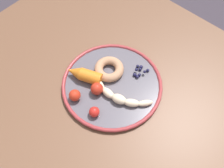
{
  "coord_description": "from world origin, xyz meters",
  "views": [
    {
      "loc": [
        -0.26,
        0.33,
        1.45
      ],
      "look_at": [
        0.01,
        0.03,
        0.75
      ],
      "focal_mm": 39.86,
      "sensor_mm": 36.0,
      "label": 1
    }
  ],
  "objects_px": {
    "carrot_orange": "(84,75)",
    "donut": "(108,70)",
    "blueberry_pile": "(140,71)",
    "tomato_near": "(97,89)",
    "dining_table": "(119,94)",
    "tomato_far": "(75,95)",
    "tomato_mid": "(94,112)",
    "plate": "(112,84)",
    "banana": "(120,97)"
  },
  "relations": [
    {
      "from": "banana",
      "to": "blueberry_pile",
      "type": "height_order",
      "value": "banana"
    },
    {
      "from": "dining_table",
      "to": "donut",
      "type": "height_order",
      "value": "donut"
    },
    {
      "from": "tomato_far",
      "to": "tomato_near",
      "type": "bearing_deg",
      "value": -119.63
    },
    {
      "from": "plate",
      "to": "tomato_near",
      "type": "distance_m",
      "value": 0.06
    },
    {
      "from": "plate",
      "to": "banana",
      "type": "xyz_separation_m",
      "value": [
        -0.05,
        0.02,
        0.02
      ]
    },
    {
      "from": "tomato_near",
      "to": "tomato_mid",
      "type": "height_order",
      "value": "tomato_near"
    },
    {
      "from": "blueberry_pile",
      "to": "tomato_near",
      "type": "xyz_separation_m",
      "value": [
        0.05,
        0.15,
        0.01
      ]
    },
    {
      "from": "carrot_orange",
      "to": "blueberry_pile",
      "type": "distance_m",
      "value": 0.18
    },
    {
      "from": "carrot_orange",
      "to": "donut",
      "type": "xyz_separation_m",
      "value": [
        -0.04,
        -0.07,
        -0.01
      ]
    },
    {
      "from": "dining_table",
      "to": "tomato_far",
      "type": "xyz_separation_m",
      "value": [
        0.06,
        0.14,
        0.12
      ]
    },
    {
      "from": "dining_table",
      "to": "donut",
      "type": "xyz_separation_m",
      "value": [
        0.05,
        0.0,
        0.11
      ]
    },
    {
      "from": "dining_table",
      "to": "banana",
      "type": "height_order",
      "value": "banana"
    },
    {
      "from": "carrot_orange",
      "to": "tomato_mid",
      "type": "relative_size",
      "value": 3.83
    },
    {
      "from": "blueberry_pile",
      "to": "tomato_far",
      "type": "distance_m",
      "value": 0.23
    },
    {
      "from": "banana",
      "to": "tomato_far",
      "type": "height_order",
      "value": "tomato_far"
    },
    {
      "from": "tomato_near",
      "to": "tomato_mid",
      "type": "relative_size",
      "value": 1.23
    },
    {
      "from": "plate",
      "to": "banana",
      "type": "distance_m",
      "value": 0.06
    },
    {
      "from": "plate",
      "to": "tomato_far",
      "type": "relative_size",
      "value": 8.78
    },
    {
      "from": "donut",
      "to": "blueberry_pile",
      "type": "relative_size",
      "value": 1.8
    },
    {
      "from": "donut",
      "to": "blueberry_pile",
      "type": "distance_m",
      "value": 0.1
    },
    {
      "from": "tomato_mid",
      "to": "tomato_far",
      "type": "relative_size",
      "value": 0.87
    },
    {
      "from": "banana",
      "to": "tomato_far",
      "type": "xyz_separation_m",
      "value": [
        0.11,
        0.09,
        0.01
      ]
    },
    {
      "from": "dining_table",
      "to": "banana",
      "type": "relative_size",
      "value": 5.71
    },
    {
      "from": "banana",
      "to": "blueberry_pile",
      "type": "relative_size",
      "value": 3.66
    },
    {
      "from": "carrot_orange",
      "to": "tomato_mid",
      "type": "distance_m",
      "value": 0.13
    },
    {
      "from": "plate",
      "to": "donut",
      "type": "distance_m",
      "value": 0.05
    },
    {
      "from": "banana",
      "to": "tomato_near",
      "type": "xyz_separation_m",
      "value": [
        0.07,
        0.03,
        0.01
      ]
    },
    {
      "from": "carrot_orange",
      "to": "tomato_mid",
      "type": "bearing_deg",
      "value": 148.22
    },
    {
      "from": "banana",
      "to": "carrot_orange",
      "type": "distance_m",
      "value": 0.14
    },
    {
      "from": "plate",
      "to": "tomato_mid",
      "type": "relative_size",
      "value": 10.07
    },
    {
      "from": "plate",
      "to": "tomato_near",
      "type": "xyz_separation_m",
      "value": [
        0.02,
        0.05,
        0.02
      ]
    },
    {
      "from": "plate",
      "to": "carrot_orange",
      "type": "relative_size",
      "value": 2.63
    },
    {
      "from": "donut",
      "to": "tomato_far",
      "type": "bearing_deg",
      "value": 85.41
    },
    {
      "from": "donut",
      "to": "tomato_mid",
      "type": "xyz_separation_m",
      "value": [
        -0.07,
        0.14,
        0.0
      ]
    },
    {
      "from": "tomato_mid",
      "to": "tomato_near",
      "type": "bearing_deg",
      "value": -52.19
    },
    {
      "from": "tomato_mid",
      "to": "tomato_far",
      "type": "bearing_deg",
      "value": 0.61
    },
    {
      "from": "tomato_near",
      "to": "tomato_mid",
      "type": "xyz_separation_m",
      "value": [
        -0.05,
        0.06,
        -0.0
      ]
    },
    {
      "from": "tomato_near",
      "to": "tomato_mid",
      "type": "bearing_deg",
      "value": 127.81
    },
    {
      "from": "dining_table",
      "to": "carrot_orange",
      "type": "height_order",
      "value": "carrot_orange"
    },
    {
      "from": "dining_table",
      "to": "carrot_orange",
      "type": "relative_size",
      "value": 9.04
    },
    {
      "from": "tomato_far",
      "to": "dining_table",
      "type": "bearing_deg",
      "value": -111.95
    },
    {
      "from": "tomato_near",
      "to": "tomato_far",
      "type": "bearing_deg",
      "value": 60.37
    },
    {
      "from": "banana",
      "to": "blueberry_pile",
      "type": "bearing_deg",
      "value": -82.03
    },
    {
      "from": "plate",
      "to": "carrot_orange",
      "type": "xyz_separation_m",
      "value": [
        0.08,
        0.04,
        0.02
      ]
    },
    {
      "from": "donut",
      "to": "blueberry_pile",
      "type": "height_order",
      "value": "donut"
    },
    {
      "from": "blueberry_pile",
      "to": "tomato_near",
      "type": "height_order",
      "value": "tomato_near"
    },
    {
      "from": "banana",
      "to": "tomato_near",
      "type": "relative_size",
      "value": 4.93
    },
    {
      "from": "blueberry_pile",
      "to": "carrot_orange",
      "type": "bearing_deg",
      "value": 48.94
    },
    {
      "from": "plate",
      "to": "dining_table",
      "type": "bearing_deg",
      "value": -103.97
    },
    {
      "from": "tomato_near",
      "to": "tomato_mid",
      "type": "distance_m",
      "value": 0.08
    }
  ]
}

